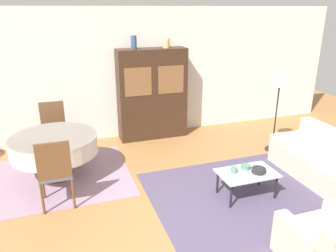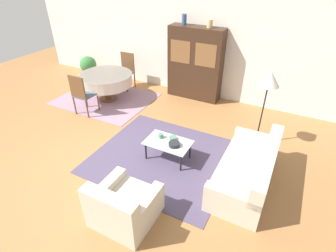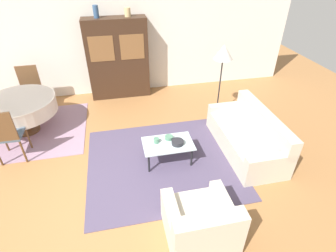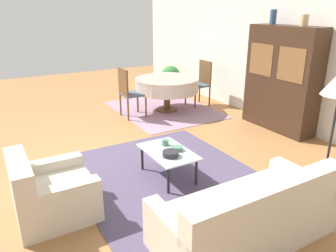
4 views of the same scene
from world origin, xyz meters
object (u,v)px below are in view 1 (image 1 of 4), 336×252
(display_cabinet, at_px, (152,94))
(couch, at_px, (327,164))
(bowl, at_px, (259,170))
(dining_table, at_px, (54,145))
(dining_chair_far, at_px, (54,127))
(floor_lamp, at_px, (280,81))
(bowl_small, at_px, (246,167))
(vase_short, at_px, (166,43))
(coffee_table, at_px, (247,175))
(dining_chair_near, at_px, (55,170))
(vase_tall, at_px, (134,42))
(armchair, at_px, (332,247))
(cup, at_px, (234,170))

(display_cabinet, bearing_deg, couch, -52.09)
(display_cabinet, height_order, bowl, display_cabinet)
(dining_table, height_order, dining_chair_far, dining_chair_far)
(couch, relative_size, floor_lamp, 1.14)
(bowl_small, distance_m, vase_short, 3.12)
(coffee_table, distance_m, dining_table, 3.07)
(dining_chair_near, height_order, vase_tall, vase_tall)
(coffee_table, relative_size, display_cabinet, 0.45)
(display_cabinet, xyz_separation_m, dining_table, (-2.02, -1.27, -0.36))
(coffee_table, bearing_deg, armchair, -86.83)
(dining_chair_near, bearing_deg, bowl_small, -10.13)
(dining_table, relative_size, bowl, 6.66)
(couch, height_order, dining_chair_near, dining_chair_near)
(coffee_table, distance_m, dining_chair_far, 3.61)
(armchair, relative_size, dining_chair_far, 0.83)
(cup, relative_size, bowl_small, 0.67)
(couch, height_order, armchair, couch)
(bowl, bearing_deg, armchair, -92.60)
(display_cabinet, height_order, bowl_small, display_cabinet)
(dining_chair_near, height_order, floor_lamp, floor_lamp)
(floor_lamp, distance_m, bowl, 2.09)
(floor_lamp, xyz_separation_m, bowl, (-1.26, -1.37, -0.95))
(display_cabinet, height_order, dining_chair_far, display_cabinet)
(coffee_table, bearing_deg, dining_chair_near, 167.26)
(display_cabinet, xyz_separation_m, vase_tall, (-0.36, 0.00, 1.08))
(coffee_table, bearing_deg, dining_table, 150.27)
(dining_chair_far, bearing_deg, armchair, 124.50)
(floor_lamp, relative_size, vase_tall, 6.14)
(bowl_small, bearing_deg, bowl, -57.02)
(armchair, distance_m, bowl_small, 1.68)
(bowl, bearing_deg, floor_lamp, 47.46)
(armchair, height_order, dining_chair_near, dining_chair_near)
(dining_table, bearing_deg, bowl_small, -27.39)
(coffee_table, distance_m, vase_tall, 3.40)
(display_cabinet, bearing_deg, dining_table, -147.94)
(dining_chair_near, bearing_deg, armchair, -38.19)
(bowl, bearing_deg, cup, 161.00)
(dining_table, bearing_deg, vase_tall, 37.31)
(dining_chair_near, bearing_deg, cup, -12.26)
(armchair, bearing_deg, vase_tall, 103.99)
(display_cabinet, xyz_separation_m, bowl_small, (0.68, -2.67, -0.53))
(dining_chair_near, bearing_deg, vase_tall, 52.73)
(coffee_table, relative_size, dining_chair_near, 0.84)
(cup, height_order, bowl, cup)
(armchair, relative_size, vase_tall, 3.24)
(vase_tall, distance_m, vase_short, 0.68)
(couch, xyz_separation_m, vase_tall, (-2.51, 2.76, 1.75))
(dining_chair_far, relative_size, bowl, 4.92)
(bowl, xyz_separation_m, vase_short, (-0.48, 2.84, 1.56))
(couch, relative_size, cup, 18.74)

